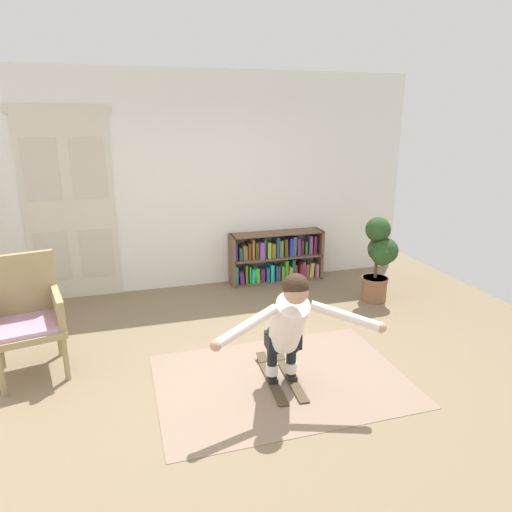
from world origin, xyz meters
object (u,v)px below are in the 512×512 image
(wicker_chair, at_px, (26,313))
(potted_plant, at_px, (380,255))
(bookshelf, at_px, (275,259))
(skis_pair, at_px, (280,376))
(person_skier, at_px, (289,322))

(wicker_chair, distance_m, potted_plant, 4.09)
(wicker_chair, bearing_deg, bookshelf, 29.73)
(skis_pair, xyz_separation_m, person_skier, (-0.01, -0.22, 0.64))
(bookshelf, xyz_separation_m, wicker_chair, (-3.00, -1.71, 0.25))
(bookshelf, distance_m, skis_pair, 2.67)
(potted_plant, bearing_deg, wicker_chair, -171.06)
(bookshelf, relative_size, potted_plant, 1.24)
(bookshelf, bearing_deg, person_skier, -106.67)
(person_skier, bearing_deg, wicker_chair, 154.48)
(bookshelf, height_order, wicker_chair, wicker_chair)
(potted_plant, xyz_separation_m, skis_pair, (-1.85, -1.45, -0.59))
(potted_plant, bearing_deg, skis_pair, -141.92)
(bookshelf, xyz_separation_m, person_skier, (-0.82, -2.75, 0.33))
(potted_plant, relative_size, skis_pair, 1.30)
(potted_plant, bearing_deg, bookshelf, 133.99)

